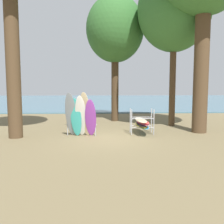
% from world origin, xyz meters
% --- Properties ---
extents(ground_plane, '(80.00, 80.00, 0.00)m').
position_xyz_m(ground_plane, '(0.00, 0.00, 0.00)').
color(ground_plane, brown).
extents(lake_water, '(80.00, 36.00, 0.10)m').
position_xyz_m(lake_water, '(0.00, 28.19, 0.05)').
color(lake_water, '#477084').
rests_on(lake_water, ground).
extents(tree_mid_behind, '(3.83, 3.83, 8.35)m').
position_xyz_m(tree_mid_behind, '(0.57, 5.78, 6.08)').
color(tree_mid_behind, '#42301E').
rests_on(tree_mid_behind, ground).
extents(tree_far_left_back, '(4.24, 4.24, 9.25)m').
position_xyz_m(tree_far_left_back, '(3.89, 3.56, 6.77)').
color(tree_far_left_back, '#4C3823').
rests_on(tree_far_left_back, ground).
extents(leaning_board_pile, '(1.53, 0.89, 2.14)m').
position_xyz_m(leaning_board_pile, '(-1.32, 0.44, 0.99)').
color(leaning_board_pile, gray).
rests_on(leaning_board_pile, ground).
extents(board_storage_rack, '(1.15, 2.13, 1.25)m').
position_xyz_m(board_storage_rack, '(1.69, 1.11, 0.55)').
color(board_storage_rack, '#9EA0A5').
rests_on(board_storage_rack, ground).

